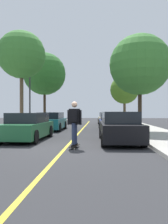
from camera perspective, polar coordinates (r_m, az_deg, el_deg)
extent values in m
plane|color=#2D2D30|center=(9.33, -4.43, -8.76)|extent=(80.00, 80.00, 0.00)
cube|color=gold|center=(13.27, -2.00, -6.08)|extent=(0.12, 39.20, 0.01)
cube|color=#1E5B33|center=(11.79, -14.10, -4.32)|extent=(1.80, 4.29, 0.69)
cube|color=black|center=(11.92, -13.84, -1.41)|extent=(1.57, 2.55, 0.50)
cylinder|color=black|center=(10.21, -12.34, -6.18)|extent=(0.23, 0.64, 0.64)
cylinder|color=black|center=(12.96, -8.67, -4.82)|extent=(0.23, 0.64, 0.64)
cylinder|color=black|center=(13.42, -15.43, -4.66)|extent=(0.23, 0.64, 0.64)
cube|color=#196066|center=(17.43, -8.25, -2.83)|extent=(1.78, 4.06, 0.71)
cube|color=black|center=(17.31, -8.32, -0.88)|extent=(1.57, 2.52, 0.48)
cylinder|color=black|center=(15.98, -6.31, -3.88)|extent=(0.22, 0.64, 0.64)
cylinder|color=black|center=(16.35, -12.08, -3.79)|extent=(0.22, 0.64, 0.64)
cylinder|color=black|center=(18.60, -4.89, -3.31)|extent=(0.22, 0.64, 0.64)
cylinder|color=black|center=(18.92, -9.89, -3.25)|extent=(0.22, 0.64, 0.64)
cube|color=black|center=(10.78, 8.94, -4.65)|extent=(1.81, 4.51, 0.73)
cube|color=black|center=(10.81, 8.90, -1.31)|extent=(1.57, 2.88, 0.53)
cylinder|color=black|center=(12.27, 4.39, -5.10)|extent=(0.23, 0.64, 0.64)
cylinder|color=black|center=(12.43, 11.84, -5.04)|extent=(0.23, 0.64, 0.64)
cylinder|color=black|center=(9.21, 5.00, -6.86)|extent=(0.23, 0.64, 0.64)
cylinder|color=black|center=(9.42, 14.88, -6.72)|extent=(0.23, 0.64, 0.64)
cube|color=navy|center=(17.77, 6.83, -2.93)|extent=(1.83, 4.40, 0.61)
cube|color=black|center=(17.70, 6.84, -1.10)|extent=(1.60, 2.60, 0.53)
cylinder|color=black|center=(19.23, 4.06, -3.19)|extent=(0.23, 0.64, 0.64)
cylinder|color=black|center=(19.33, 8.98, -3.18)|extent=(0.23, 0.64, 0.64)
cylinder|color=black|center=(16.25, 4.27, -3.81)|extent=(0.23, 0.64, 0.64)
cylinder|color=black|center=(16.38, 10.09, -3.78)|extent=(0.23, 0.64, 0.64)
cube|color=#BCAD89|center=(24.60, 5.93, -2.03)|extent=(2.01, 4.19, 0.65)
cube|color=black|center=(24.58, 5.93, -0.69)|extent=(1.74, 2.82, 0.50)
cylinder|color=black|center=(25.92, 3.77, -2.32)|extent=(0.24, 0.65, 0.64)
cylinder|color=black|center=(26.04, 7.64, -2.31)|extent=(0.24, 0.65, 0.64)
cylinder|color=black|center=(23.20, 4.01, -2.62)|extent=(0.24, 0.65, 0.64)
cylinder|color=black|center=(23.33, 8.33, -2.60)|extent=(0.24, 0.65, 0.64)
cylinder|color=brown|center=(16.27, -15.51, 2.77)|extent=(0.25, 0.25, 4.09)
sphere|color=#3D7F33|center=(16.72, -15.52, 13.79)|extent=(3.30, 3.30, 3.30)
cylinder|color=#3D2D1E|center=(22.74, -9.93, 1.79)|extent=(0.25, 0.25, 3.90)
sphere|color=#2D6B28|center=(23.04, -9.94, 9.46)|extent=(4.19, 4.19, 4.19)
cylinder|color=#3D2D1E|center=(15.29, 13.94, 1.36)|extent=(0.25, 0.25, 3.25)
sphere|color=#3D7F33|center=(15.59, 13.95, 11.53)|extent=(4.00, 4.00, 4.00)
cylinder|color=brown|center=(23.84, 10.21, 0.20)|extent=(0.27, 0.27, 2.65)
sphere|color=#4C7A23|center=(23.95, 10.21, 5.61)|extent=(2.98, 2.98, 2.98)
cylinder|color=#38383D|center=(18.11, -13.54, 4.02)|extent=(0.12, 0.12, 5.05)
cube|color=#EAE5C6|center=(18.47, -13.55, 12.23)|extent=(0.36, 0.24, 0.20)
cube|color=black|center=(8.97, -2.44, -8.53)|extent=(0.36, 0.87, 0.02)
cylinder|color=beige|center=(9.32, -2.42, -8.59)|extent=(0.03, 0.06, 0.06)
cylinder|color=beige|center=(9.27, -1.28, -8.64)|extent=(0.03, 0.06, 0.06)
cylinder|color=beige|center=(8.68, -3.68, -9.25)|extent=(0.03, 0.06, 0.06)
cylinder|color=beige|center=(8.63, -2.46, -9.31)|extent=(0.03, 0.06, 0.06)
cube|color=#99999E|center=(9.29, -1.85, -8.37)|extent=(0.11, 0.06, 0.02)
cube|color=#99999E|center=(8.65, -3.07, -9.01)|extent=(0.11, 0.06, 0.02)
cube|color=black|center=(9.17, -2.05, -8.07)|extent=(0.14, 0.27, 0.06)
cube|color=black|center=(8.75, -2.84, -8.47)|extent=(0.14, 0.27, 0.06)
cylinder|color=#283351|center=(9.02, -2.22, -5.36)|extent=(0.17, 0.17, 0.83)
cylinder|color=#283351|center=(8.79, -2.66, -5.51)|extent=(0.17, 0.17, 0.83)
cube|color=black|center=(8.86, -2.44, -1.16)|extent=(0.43, 0.29, 0.62)
sphere|color=tan|center=(8.87, -2.44, 1.90)|extent=(0.23, 0.23, 0.23)
cylinder|color=black|center=(8.94, -3.95, -1.36)|extent=(0.10, 0.10, 0.58)
cylinder|color=black|center=(8.80, -0.90, -1.38)|extent=(0.10, 0.10, 0.58)
cube|color=black|center=(8.67, -2.80, -1.06)|extent=(0.33, 0.23, 0.44)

